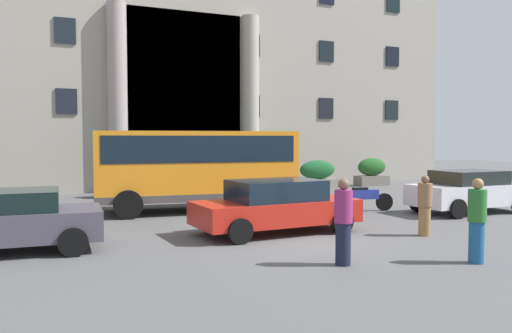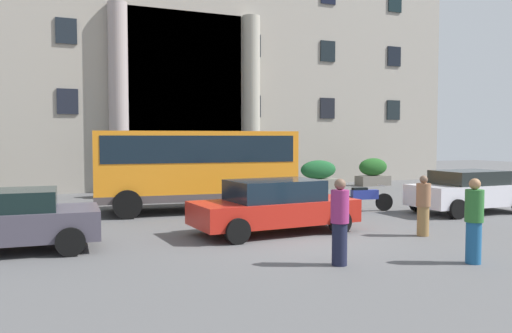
{
  "view_description": "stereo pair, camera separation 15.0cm",
  "coord_description": "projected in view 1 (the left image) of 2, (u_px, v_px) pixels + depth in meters",
  "views": [
    {
      "loc": [
        -6.34,
        -11.56,
        2.51
      ],
      "look_at": [
        1.79,
        6.46,
        1.41
      ],
      "focal_mm": 36.62,
      "sensor_mm": 36.0,
      "label": 1
    },
    {
      "loc": [
        -6.2,
        -11.63,
        2.51
      ],
      "look_at": [
        1.79,
        6.46,
        1.41
      ],
      "focal_mm": 36.62,
      "sensor_mm": 36.0,
      "label": 2
    }
  ],
  "objects": [
    {
      "name": "pedestrian_woman_dark_dress",
      "position": [
        425.0,
        206.0,
        13.32
      ],
      "size": [
        0.36,
        0.36,
        1.55
      ],
      "rotation": [
        0.0,
        0.0,
        0.67
      ],
      "color": "olive",
      "rests_on": "ground_plane"
    },
    {
      "name": "hedge_planter_entrance_left",
      "position": [
        119.0,
        182.0,
        22.0
      ],
      "size": [
        1.85,
        0.81,
        1.33
      ],
      "color": "#6E5F56",
      "rests_on": "ground_plane"
    },
    {
      "name": "parked_estate_mid",
      "position": [
        469.0,
        191.0,
        17.43
      ],
      "size": [
        4.02,
        2.0,
        1.42
      ],
      "rotation": [
        0.0,
        0.0,
        -0.01
      ],
      "color": "silver",
      "rests_on": "ground_plane"
    },
    {
      "name": "white_taxi_kerbside",
      "position": [
        276.0,
        206.0,
        13.71
      ],
      "size": [
        4.39,
        2.15,
        1.4
      ],
      "rotation": [
        0.0,
        0.0,
        0.04
      ],
      "color": "red",
      "rests_on": "ground_plane"
    },
    {
      "name": "orange_minibus",
      "position": [
        196.0,
        163.0,
        17.81
      ],
      "size": [
        6.9,
        3.27,
        2.72
      ],
      "rotation": [
        0.0,
        0.0,
        -0.12
      ],
      "color": "orange",
      "rests_on": "ground_plane"
    },
    {
      "name": "parked_compact_extra",
      "position": [
        7.0,
        220.0,
        11.35
      ],
      "size": [
        4.04,
        2.24,
        1.36
      ],
      "rotation": [
        0.0,
        0.0,
        -0.07
      ],
      "color": "#484350",
      "rests_on": "ground_plane"
    },
    {
      "name": "bus_stop_sign",
      "position": [
        287.0,
        160.0,
        21.57
      ],
      "size": [
        0.44,
        0.08,
        2.57
      ],
      "color": "#9B9720",
      "rests_on": "ground_plane"
    },
    {
      "name": "hedge_planter_east",
      "position": [
        372.0,
        172.0,
        27.32
      ],
      "size": [
        1.77,
        0.77,
        1.44
      ],
      "color": "#68625A",
      "rests_on": "ground_plane"
    },
    {
      "name": "motorcycle_far_end",
      "position": [
        364.0,
        198.0,
        17.72
      ],
      "size": [
        2.04,
        0.64,
        0.89
      ],
      "rotation": [
        0.0,
        0.0,
        -0.19
      ],
      "color": "black",
      "rests_on": "ground_plane"
    },
    {
      "name": "ground_plane",
      "position": [
        296.0,
        239.0,
        13.27
      ],
      "size": [
        80.0,
        64.0,
        0.12
      ],
      "primitive_type": "cube",
      "color": "#555456"
    },
    {
      "name": "pedestrian_man_crossing",
      "position": [
        477.0,
        220.0,
        10.39
      ],
      "size": [
        0.36,
        0.36,
        1.7
      ],
      "rotation": [
        0.0,
        0.0,
        0.4
      ],
      "color": "#1D5486",
      "rests_on": "ground_plane"
    },
    {
      "name": "office_building_facade",
      "position": [
        144.0,
        13.0,
        28.66
      ],
      "size": [
        33.48,
        9.69,
        18.69
      ],
      "color": "#9D958A",
      "rests_on": "ground_plane"
    },
    {
      "name": "hedge_planter_west",
      "position": [
        317.0,
        175.0,
        25.53
      ],
      "size": [
        2.03,
        0.71,
        1.41
      ],
      "color": "gray",
      "rests_on": "ground_plane"
    },
    {
      "name": "pedestrian_child_trailing",
      "position": [
        343.0,
        222.0,
        10.23
      ],
      "size": [
        0.36,
        0.36,
        1.71
      ],
      "rotation": [
        0.0,
        0.0,
        4.38
      ],
      "color": "#191D33",
      "rests_on": "ground_plane"
    },
    {
      "name": "scooter_by_planter",
      "position": [
        17.0,
        218.0,
        13.42
      ],
      "size": [
        1.87,
        0.75,
        0.89
      ],
      "rotation": [
        0.0,
        0.0,
        -0.29
      ],
      "color": "black",
      "rests_on": "ground_plane"
    }
  ]
}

